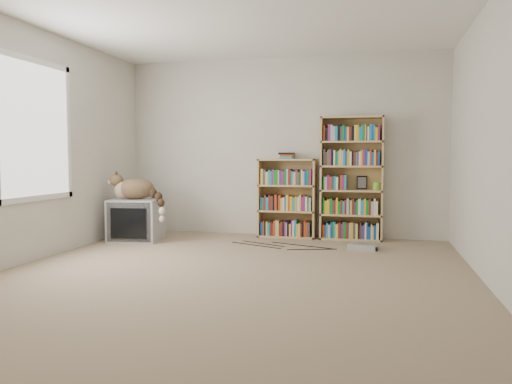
% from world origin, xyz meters
% --- Properties ---
extents(floor, '(4.50, 5.00, 0.01)m').
position_xyz_m(floor, '(0.00, 0.00, 0.00)').
color(floor, tan).
rests_on(floor, ground).
extents(wall_back, '(4.50, 0.02, 2.50)m').
position_xyz_m(wall_back, '(0.00, 2.50, 1.25)').
color(wall_back, beige).
rests_on(wall_back, floor).
extents(wall_front, '(4.50, 0.02, 2.50)m').
position_xyz_m(wall_front, '(0.00, -2.50, 1.25)').
color(wall_front, beige).
rests_on(wall_front, floor).
extents(wall_left, '(0.02, 5.00, 2.50)m').
position_xyz_m(wall_left, '(-2.25, 0.00, 1.25)').
color(wall_left, beige).
rests_on(wall_left, floor).
extents(wall_right, '(0.02, 5.00, 2.50)m').
position_xyz_m(wall_right, '(2.25, 0.00, 1.25)').
color(wall_right, beige).
rests_on(wall_right, floor).
extents(ceiling, '(4.50, 5.00, 0.02)m').
position_xyz_m(ceiling, '(0.00, 0.00, 2.50)').
color(ceiling, white).
rests_on(ceiling, wall_back).
extents(window, '(0.02, 1.22, 1.52)m').
position_xyz_m(window, '(-2.24, 0.20, 1.40)').
color(window, white).
rests_on(window, wall_left).
extents(crt_tv, '(0.70, 0.65, 0.55)m').
position_xyz_m(crt_tv, '(-1.80, 1.61, 0.28)').
color(crt_tv, '#A2A2A4').
rests_on(crt_tv, floor).
extents(cat, '(0.85, 0.52, 0.61)m').
position_xyz_m(cat, '(-1.74, 1.56, 0.66)').
color(cat, '#372916').
rests_on(cat, crt_tv).
extents(bookcase_tall, '(0.82, 0.30, 1.65)m').
position_xyz_m(bookcase_tall, '(0.98, 2.36, 0.79)').
color(bookcase_tall, tan).
rests_on(bookcase_tall, floor).
extents(bookcase_short, '(0.79, 0.30, 1.09)m').
position_xyz_m(bookcase_short, '(0.11, 2.36, 0.50)').
color(bookcase_short, tan).
rests_on(bookcase_short, floor).
extents(book_stack, '(0.21, 0.27, 0.09)m').
position_xyz_m(book_stack, '(0.09, 2.36, 1.13)').
color(book_stack, '#AB3B16').
rests_on(book_stack, bookcase_short).
extents(green_mug, '(0.09, 0.09, 0.10)m').
position_xyz_m(green_mug, '(1.31, 2.34, 0.73)').
color(green_mug, '#77C337').
rests_on(green_mug, bookcase_tall).
extents(framed_print, '(0.14, 0.05, 0.18)m').
position_xyz_m(framed_print, '(1.12, 2.44, 0.77)').
color(framed_print, black).
rests_on(framed_print, bookcase_tall).
extents(dvd_player, '(0.38, 0.31, 0.08)m').
position_xyz_m(dvd_player, '(1.17, 1.61, 0.04)').
color(dvd_player, silver).
rests_on(dvd_player, floor).
extents(wall_outlet, '(0.01, 0.08, 0.13)m').
position_xyz_m(wall_outlet, '(-2.24, 1.95, 0.32)').
color(wall_outlet, silver).
rests_on(wall_outlet, wall_left).
extents(floor_cables, '(1.20, 0.70, 0.01)m').
position_xyz_m(floor_cables, '(0.06, 1.43, 0.00)').
color(floor_cables, black).
rests_on(floor_cables, floor).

